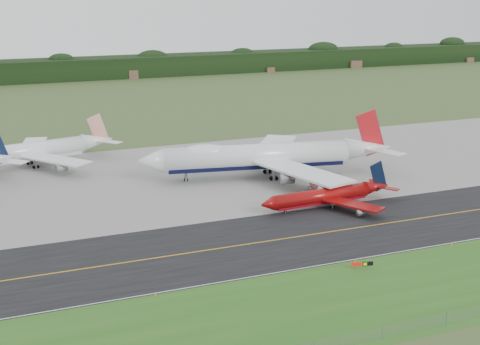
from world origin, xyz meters
name	(u,v)px	position (x,y,z in m)	size (l,w,h in m)	color
ground	(283,232)	(0.00, 0.00, 0.00)	(600.00, 600.00, 0.00)	#2F4821
grass_verge	(369,297)	(0.00, -35.00, 0.01)	(400.00, 30.00, 0.01)	#275D1B
taxiway	(291,238)	(0.00, -4.00, 0.01)	(400.00, 32.00, 0.02)	black
apron	(207,174)	(0.00, 51.00, 0.01)	(400.00, 78.00, 0.01)	gray
taxiway_centreline	(291,238)	(0.00, -4.00, 0.03)	(400.00, 0.40, 0.00)	orange
taxiway_edge_line	(326,264)	(0.00, -19.50, 0.03)	(400.00, 0.25, 0.00)	silver
perimeter_fence	(415,325)	(0.00, -48.00, 1.10)	(320.00, 0.10, 320.00)	slate
horizon_treeline	(82,70)	(0.00, 273.76, 5.47)	(700.00, 25.00, 12.00)	black
jet_ba_747	(265,156)	(14.10, 41.55, 6.28)	(73.16, 59.89, 18.44)	white
jet_red_737	(328,196)	(17.91, 12.04, 2.72)	(36.50, 29.72, 9.85)	maroon
jet_star_tail	(31,152)	(-46.33, 78.47, 4.64)	(52.40, 43.12, 13.91)	white
taxiway_sign	(362,264)	(5.31, -24.02, 1.01)	(4.22, 1.22, 1.44)	slate
edge_marker_left	(155,295)	(-34.57, -20.50, 0.25)	(0.16, 0.16, 0.50)	yellow
edge_marker_center	(355,261)	(5.91, -20.50, 0.25)	(0.16, 0.16, 0.50)	yellow
edge_marker_right	(452,244)	(29.35, -20.50, 0.25)	(0.16, 0.16, 0.50)	yellow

